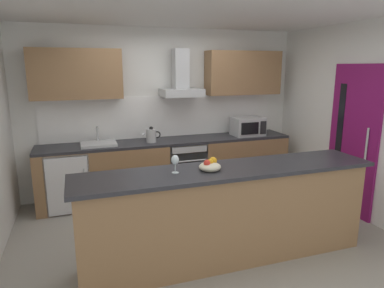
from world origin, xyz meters
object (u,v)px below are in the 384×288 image
object	(u,v)px
kettle	(151,135)
sink	(99,143)
refrigerator	(68,180)
fruit_bowl	(210,166)
oven	(184,166)
range_hood	(181,82)
microwave	(248,126)
wine_glass	(175,161)

from	to	relation	value
kettle	sink	bearing A→B (deg)	176.68
refrigerator	fruit_bowl	xyz separation A→B (m)	(1.39, -1.98, 0.63)
refrigerator	sink	distance (m)	0.68
oven	kettle	world-z (taller)	kettle
refrigerator	range_hood	bearing A→B (deg)	4.33
range_hood	fruit_bowl	world-z (taller)	range_hood
microwave	wine_glass	bearing A→B (deg)	-133.13
oven	sink	distance (m)	1.37
sink	range_hood	bearing A→B (deg)	5.24
refrigerator	fruit_bowl	world-z (taller)	fruit_bowl
fruit_bowl	wine_glass	bearing A→B (deg)	175.80
microwave	kettle	xyz separation A→B (m)	(-1.62, -0.01, -0.04)
kettle	oven	bearing A→B (deg)	3.68
microwave	range_hood	xyz separation A→B (m)	(-1.10, 0.16, 0.74)
oven	fruit_bowl	size ratio (longest dim) A/B	3.64
oven	refrigerator	world-z (taller)	oven
oven	microwave	xyz separation A→B (m)	(1.10, -0.03, 0.59)
microwave	sink	xyz separation A→B (m)	(-2.39, 0.04, -0.12)
microwave	kettle	world-z (taller)	microwave
kettle	refrigerator	bearing A→B (deg)	178.55
refrigerator	microwave	distance (m)	2.91
wine_glass	fruit_bowl	world-z (taller)	wine_glass
oven	range_hood	xyz separation A→B (m)	(0.00, 0.13, 1.33)
kettle	wine_glass	xyz separation A→B (m)	(-0.18, -1.92, 0.13)
kettle	fruit_bowl	xyz separation A→B (m)	(0.17, -1.95, 0.05)
range_hood	sink	bearing A→B (deg)	-174.76
wine_glass	refrigerator	bearing A→B (deg)	118.03
microwave	kettle	bearing A→B (deg)	-179.79
oven	refrigerator	size ratio (longest dim) A/B	0.94
oven	fruit_bowl	xyz separation A→B (m)	(-0.35, -1.98, 0.60)
sink	kettle	world-z (taller)	sink
microwave	sink	size ratio (longest dim) A/B	1.00
oven	refrigerator	distance (m)	1.75
refrigerator	fruit_bowl	distance (m)	2.50
microwave	range_hood	size ratio (longest dim) A/B	0.69
oven	refrigerator	xyz separation A→B (m)	(-1.74, -0.00, -0.03)
refrigerator	wine_glass	world-z (taller)	wine_glass
sink	refrigerator	bearing A→B (deg)	-178.26
fruit_bowl	oven	bearing A→B (deg)	79.83
sink	range_hood	size ratio (longest dim) A/B	0.69
refrigerator	sink	world-z (taller)	sink
wine_glass	kettle	bearing A→B (deg)	84.54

